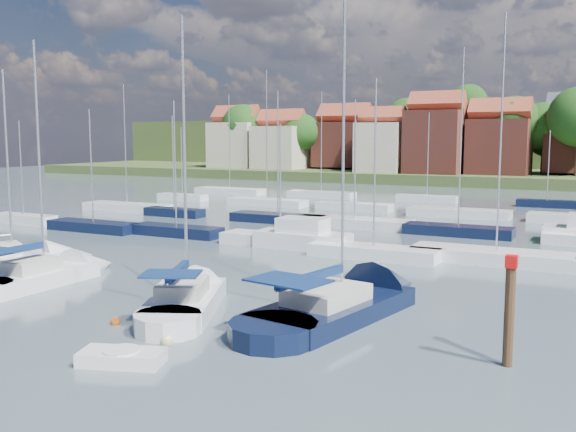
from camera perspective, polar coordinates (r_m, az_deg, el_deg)
The scene contains 12 objects.
ground at distance 63.94m, azimuth 13.49°, elevation -0.42°, with size 260.00×260.00×0.00m, color #45565D.
sailboat_left at distance 38.71m, azimuth -20.07°, elevation -4.93°, with size 2.81×10.53×14.35m.
sailboat_centre at distance 31.78m, azimuth -8.67°, elevation -7.14°, with size 7.02×11.01×14.70m.
sailboat_navy at distance 30.79m, azimuth 6.16°, elevation -7.59°, with size 6.10×14.22×18.98m.
sailboat_far at distance 43.92m, azimuth -22.49°, elevation -3.68°, with size 6.99×9.99×13.22m.
tender at distance 24.26m, azimuth -14.57°, elevation -12.08°, with size 3.27×2.27×0.64m.
timber_piling at distance 24.40m, azimuth 18.99°, elevation -10.30°, with size 0.40×0.40×6.26m.
buoy_c at distance 29.28m, azimuth -15.08°, elevation -9.27°, with size 0.43×0.43×0.43m, color #D85914.
buoy_d at distance 26.25m, azimuth -10.70°, elevation -11.07°, with size 0.53×0.53×0.53m, color beige.
buoy_e at distance 31.11m, azimuth 5.25°, elevation -8.08°, with size 0.47×0.47×0.47m, color #D85914.
marina_field at distance 58.77m, azimuth 14.19°, elevation -0.66°, with size 79.62×41.41×15.93m.
far_shore_town at distance 154.89m, azimuth 22.55°, elevation 5.23°, with size 212.46×90.00×22.27m.
Camera 1 is at (14.83, -21.67, 8.11)m, focal length 40.00 mm.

